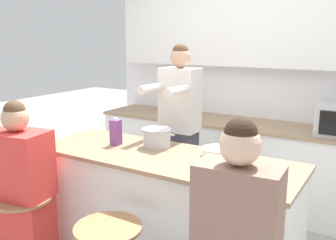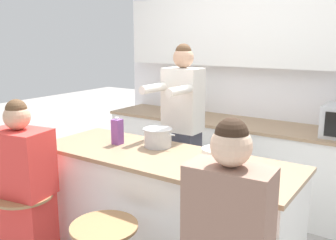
% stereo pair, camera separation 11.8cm
% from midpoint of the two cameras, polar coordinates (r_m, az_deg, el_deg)
% --- Properties ---
extents(wall_back, '(3.41, 0.22, 2.70)m').
position_cam_midpoint_polar(wall_back, '(4.22, 14.06, 9.15)').
color(wall_back, white).
rests_on(wall_back, ground_plane).
extents(back_counter, '(3.17, 0.63, 0.88)m').
position_cam_midpoint_polar(back_counter, '(4.14, 11.82, -6.33)').
color(back_counter, white).
rests_on(back_counter, ground_plane).
extents(kitchen_island, '(2.00, 0.71, 0.91)m').
position_cam_midpoint_polar(kitchen_island, '(2.92, 0.39, -13.85)').
color(kitchen_island, black).
rests_on(kitchen_island, ground_plane).
extents(bar_stool_leftmost, '(0.42, 0.42, 0.63)m').
position_cam_midpoint_polar(bar_stool_leftmost, '(3.06, -19.71, -15.16)').
color(bar_stool_leftmost, '#997047').
rests_on(bar_stool_leftmost, ground_plane).
extents(person_cooking, '(0.33, 0.53, 1.71)m').
position_cam_midpoint_polar(person_cooking, '(3.39, 3.18, -2.93)').
color(person_cooking, '#383842').
rests_on(person_cooking, ground_plane).
extents(person_wrapped_blanket, '(0.47, 0.36, 1.34)m').
position_cam_midpoint_polar(person_wrapped_blanket, '(2.98, -20.06, -10.55)').
color(person_wrapped_blanket, red).
rests_on(person_wrapped_blanket, ground_plane).
extents(cooking_pot, '(0.31, 0.23, 0.15)m').
position_cam_midpoint_polar(cooking_pot, '(2.94, -0.40, -2.68)').
color(cooking_pot, '#B7BABC').
rests_on(cooking_pot, kitchen_island).
extents(fruit_bowl, '(0.23, 0.23, 0.06)m').
position_cam_midpoint_polar(fruit_bowl, '(2.73, 8.75, -4.94)').
color(fruit_bowl, white).
rests_on(fruit_bowl, kitchen_island).
extents(coffee_cup_near, '(0.11, 0.08, 0.09)m').
position_cam_midpoint_polar(coffee_cup_near, '(2.51, 10.96, -6.24)').
color(coffee_cup_near, orange).
rests_on(coffee_cup_near, kitchen_island).
extents(juice_carton, '(0.07, 0.07, 0.22)m').
position_cam_midpoint_polar(juice_carton, '(3.03, -6.62, -1.75)').
color(juice_carton, '#7A428E').
rests_on(juice_carton, kitchen_island).
extents(potted_plant, '(0.20, 0.20, 0.28)m').
position_cam_midpoint_polar(potted_plant, '(4.31, 3.25, 2.91)').
color(potted_plant, '#A86042').
rests_on(potted_plant, back_counter).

